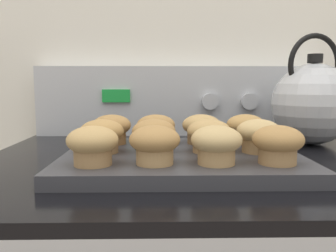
% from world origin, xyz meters
% --- Properties ---
extents(wall_back, '(8.00, 0.05, 2.40)m').
position_xyz_m(wall_back, '(0.00, 0.69, 1.20)').
color(wall_back, silver).
rests_on(wall_back, ground_plane).
extents(control_panel, '(0.77, 0.07, 0.18)m').
position_xyz_m(control_panel, '(0.00, 0.63, 1.02)').
color(control_panel, '#B7BABF').
rests_on(control_panel, stove_range).
extents(muffin_pan, '(0.40, 0.31, 0.02)m').
position_xyz_m(muffin_pan, '(-0.02, 0.27, 0.94)').
color(muffin_pan, '#38383D').
rests_on(muffin_pan, stove_range).
extents(muffin_r0_c0, '(0.08, 0.08, 0.06)m').
position_xyz_m(muffin_r0_c0, '(-0.16, 0.18, 0.98)').
color(muffin_r0_c0, '#A37A4C').
rests_on(muffin_r0_c0, muffin_pan).
extents(muffin_r0_c1, '(0.08, 0.08, 0.06)m').
position_xyz_m(muffin_r0_c1, '(-0.07, 0.19, 0.98)').
color(muffin_r0_c1, tan).
rests_on(muffin_r0_c1, muffin_pan).
extents(muffin_r0_c2, '(0.08, 0.08, 0.06)m').
position_xyz_m(muffin_r0_c2, '(0.02, 0.18, 0.98)').
color(muffin_r0_c2, tan).
rests_on(muffin_r0_c2, muffin_pan).
extents(muffin_r0_c3, '(0.08, 0.08, 0.06)m').
position_xyz_m(muffin_r0_c3, '(0.11, 0.18, 0.98)').
color(muffin_r0_c3, '#A37A4C').
rests_on(muffin_r0_c3, muffin_pan).
extents(muffin_r1_c0, '(0.08, 0.08, 0.06)m').
position_xyz_m(muffin_r1_c0, '(-0.16, 0.27, 0.98)').
color(muffin_r1_c0, '#A37A4C').
rests_on(muffin_r1_c0, muffin_pan).
extents(muffin_r1_c1, '(0.08, 0.08, 0.06)m').
position_xyz_m(muffin_r1_c1, '(-0.07, 0.27, 0.98)').
color(muffin_r1_c1, '#A37A4C').
rests_on(muffin_r1_c1, muffin_pan).
extents(muffin_r1_c2, '(0.08, 0.08, 0.06)m').
position_xyz_m(muffin_r1_c2, '(0.02, 0.27, 0.98)').
color(muffin_r1_c2, tan).
rests_on(muffin_r1_c2, muffin_pan).
extents(muffin_r1_c3, '(0.08, 0.08, 0.06)m').
position_xyz_m(muffin_r1_c3, '(0.11, 0.27, 0.98)').
color(muffin_r1_c3, tan).
rests_on(muffin_r1_c3, muffin_pan).
extents(muffin_r2_c0, '(0.08, 0.08, 0.06)m').
position_xyz_m(muffin_r2_c0, '(-0.15, 0.36, 0.98)').
color(muffin_r2_c0, olive).
rests_on(muffin_r2_c0, muffin_pan).
extents(muffin_r2_c1, '(0.08, 0.08, 0.06)m').
position_xyz_m(muffin_r2_c1, '(-0.07, 0.36, 0.98)').
color(muffin_r2_c1, tan).
rests_on(muffin_r2_c1, muffin_pan).
extents(muffin_r2_c2, '(0.08, 0.08, 0.06)m').
position_xyz_m(muffin_r2_c2, '(0.02, 0.36, 0.98)').
color(muffin_r2_c2, '#A37A4C').
rests_on(muffin_r2_c2, muffin_pan).
extents(muffin_r2_c3, '(0.08, 0.08, 0.06)m').
position_xyz_m(muffin_r2_c3, '(0.11, 0.36, 0.98)').
color(muffin_r2_c3, olive).
rests_on(muffin_r2_c3, muffin_pan).
extents(tea_kettle, '(0.21, 0.18, 0.25)m').
position_xyz_m(tea_kettle, '(0.29, 0.47, 1.03)').
color(tea_kettle, silver).
rests_on(tea_kettle, stove_range).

